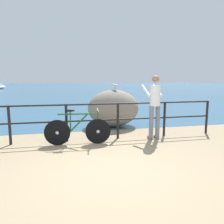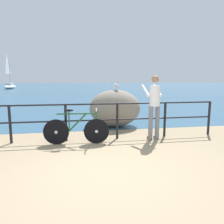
{
  "view_description": "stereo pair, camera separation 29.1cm",
  "coord_description": "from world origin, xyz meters",
  "px_view_note": "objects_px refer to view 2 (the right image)",
  "views": [
    {
      "loc": [
        -0.7,
        -3.67,
        1.67
      ],
      "look_at": [
        0.63,
        2.49,
        0.7
      ],
      "focal_mm": 34.16,
      "sensor_mm": 36.0,
      "label": 1
    },
    {
      "loc": [
        -0.42,
        -3.72,
        1.67
      ],
      "look_at": [
        0.63,
        2.49,
        0.7
      ],
      "focal_mm": 34.16,
      "sensor_mm": 36.0,
      "label": 2
    }
  ],
  "objects_px": {
    "seagull": "(117,86)",
    "sailboat": "(10,85)",
    "person_at_railing": "(154,104)",
    "breakwater_boulder_main": "(115,108)",
    "bicycle": "(77,129)"
  },
  "relations": [
    {
      "from": "seagull",
      "to": "sailboat",
      "type": "distance_m",
      "value": 35.41
    },
    {
      "from": "breakwater_boulder_main",
      "to": "sailboat",
      "type": "height_order",
      "value": "sailboat"
    },
    {
      "from": "breakwater_boulder_main",
      "to": "sailboat",
      "type": "distance_m",
      "value": 35.34
    },
    {
      "from": "bicycle",
      "to": "breakwater_boulder_main",
      "type": "height_order",
      "value": "breakwater_boulder_main"
    },
    {
      "from": "person_at_railing",
      "to": "sailboat",
      "type": "distance_m",
      "value": 37.35
    },
    {
      "from": "person_at_railing",
      "to": "seagull",
      "type": "xyz_separation_m",
      "value": [
        -0.71,
        1.81,
        0.46
      ]
    },
    {
      "from": "person_at_railing",
      "to": "seagull",
      "type": "height_order",
      "value": "person_at_railing"
    },
    {
      "from": "seagull",
      "to": "sailboat",
      "type": "xyz_separation_m",
      "value": [
        -12.92,
        32.96,
        -0.74
      ]
    },
    {
      "from": "breakwater_boulder_main",
      "to": "seagull",
      "type": "bearing_deg",
      "value": -48.38
    },
    {
      "from": "bicycle",
      "to": "seagull",
      "type": "distance_m",
      "value": 2.58
    },
    {
      "from": "breakwater_boulder_main",
      "to": "seagull",
      "type": "distance_m",
      "value": 0.8
    },
    {
      "from": "seagull",
      "to": "bicycle",
      "type": "bearing_deg",
      "value": 120.33
    },
    {
      "from": "breakwater_boulder_main",
      "to": "seagull",
      "type": "relative_size",
      "value": 5.4
    },
    {
      "from": "person_at_railing",
      "to": "seagull",
      "type": "relative_size",
      "value": 5.29
    },
    {
      "from": "person_at_railing",
      "to": "breakwater_boulder_main",
      "type": "xyz_separation_m",
      "value": [
        -0.75,
        1.87,
        -0.34
      ]
    }
  ]
}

